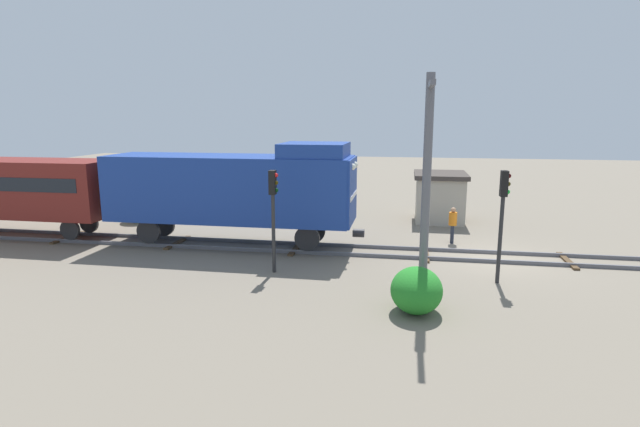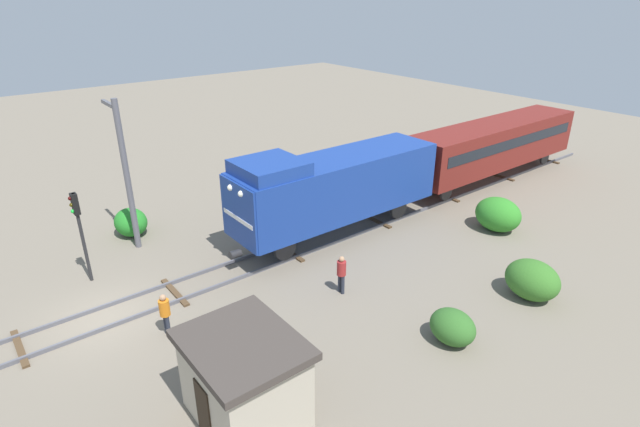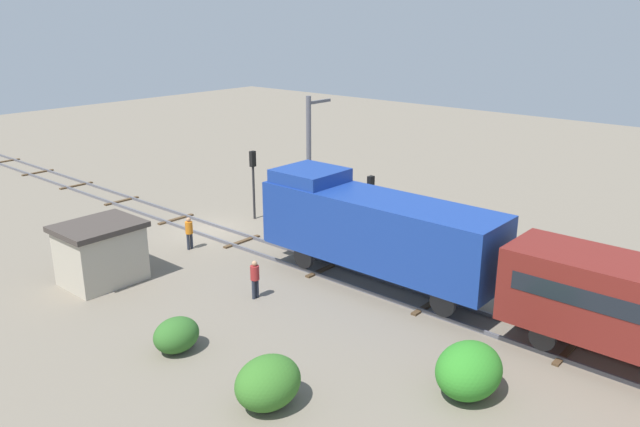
{
  "view_description": "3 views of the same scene",
  "coord_description": "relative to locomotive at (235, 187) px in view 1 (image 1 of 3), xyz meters",
  "views": [
    {
      "loc": [
        -21.2,
        3.76,
        5.93
      ],
      "look_at": [
        0.73,
        7.62,
        1.53
      ],
      "focal_mm": 28.0,
      "sensor_mm": 36.0,
      "label": 1
    },
    {
      "loc": [
        17.48,
        -3.17,
        11.55
      ],
      "look_at": [
        -0.21,
        10.68,
        1.38
      ],
      "focal_mm": 28.0,
      "sensor_mm": 36.0,
      "label": 2
    },
    {
      "loc": [
        20.62,
        26.22,
        11.51
      ],
      "look_at": [
        -0.85,
        7.59,
        2.39
      ],
      "focal_mm": 35.0,
      "sensor_mm": 36.0,
      "label": 3
    }
  ],
  "objects": [
    {
      "name": "traffic_signal_mid",
      "position": [
        -3.4,
        -2.72,
        -0.03
      ],
      "size": [
        0.32,
        0.34,
        3.93
      ],
      "color": "#262628",
      "rests_on": "ground"
    },
    {
      "name": "ground_plane",
      "position": [
        0.0,
        -11.39,
        -2.77
      ],
      "size": [
        102.97,
        102.97,
        0.0
      ],
      "primitive_type": "plane",
      "color": "#756B5B"
    },
    {
      "name": "relay_hut",
      "position": [
        7.5,
        -9.48,
        -1.38
      ],
      "size": [
        3.5,
        2.9,
        2.74
      ],
      "color": "#B2A893",
      "rests_on": "ground"
    },
    {
      "name": "worker_near_track",
      "position": [
        2.4,
        -9.81,
        -1.78
      ],
      "size": [
        0.38,
        0.38,
        1.7
      ],
      "rotation": [
        0.0,
        0.0,
        4.08
      ],
      "color": "#262B38",
      "rests_on": "ground"
    },
    {
      "name": "railway_track",
      "position": [
        0.0,
        -11.39,
        -2.7
      ],
      "size": [
        2.4,
        68.65,
        0.16
      ],
      "color": "#595960",
      "rests_on": "ground"
    },
    {
      "name": "bush_far",
      "position": [
        -6.49,
        -8.03,
        -2.07
      ],
      "size": [
        1.93,
        1.58,
        1.4
      ],
      "primitive_type": "ellipsoid",
      "color": "#247F26",
      "rests_on": "ground"
    },
    {
      "name": "worker_by_signal",
      "position": [
        4.2,
        -3.05,
        -1.78
      ],
      "size": [
        0.38,
        0.38,
        1.7
      ],
      "rotation": [
        0.0,
        0.0,
        1.86
      ],
      "color": "#262B38",
      "rests_on": "ground"
    },
    {
      "name": "locomotive",
      "position": [
        0.0,
        0.0,
        0.0
      ],
      "size": [
        2.9,
        11.6,
        4.6
      ],
      "color": "navy",
      "rests_on": "railway_track"
    },
    {
      "name": "traffic_signal_near",
      "position": [
        -3.2,
        -10.96,
        0.05
      ],
      "size": [
        0.32,
        0.34,
        4.05
      ],
      "color": "#262628",
      "rests_on": "ground"
    },
    {
      "name": "bush_back",
      "position": [
        9.21,
        2.83,
        -1.97
      ],
      "size": [
        2.22,
        1.81,
        1.61
      ],
      "primitive_type": "ellipsoid",
      "color": "#356F26",
      "rests_on": "ground"
    },
    {
      "name": "catenary_mast",
      "position": [
        -5.07,
        -8.25,
        1.08
      ],
      "size": [
        1.94,
        0.28,
        7.23
      ],
      "color": "#595960",
      "rests_on": "ground"
    },
    {
      "name": "bush_mid",
      "position": [
        4.68,
        7.17,
        -1.9
      ],
      "size": [
        2.41,
        1.97,
        1.75
      ],
      "primitive_type": "ellipsoid",
      "color": "#2F8226",
      "rests_on": "ground"
    },
    {
      "name": "bush_near",
      "position": [
        9.04,
        -1.99,
        -2.15
      ],
      "size": [
        1.72,
        1.41,
        1.25
      ],
      "primitive_type": "ellipsoid",
      "color": "#306426",
      "rests_on": "ground"
    }
  ]
}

